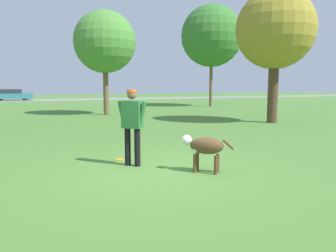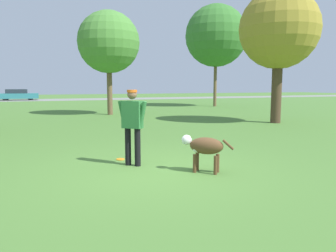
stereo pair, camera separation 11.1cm
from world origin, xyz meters
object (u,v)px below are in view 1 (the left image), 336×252
object	(u,v)px
person	(132,121)
tree_near_right	(275,30)
frisbee	(120,159)
tree_far_right	(212,36)
parked_car_teal	(12,95)
tree_mid_center	(105,42)
dog	(204,147)

from	to	relation	value
person	tree_near_right	bearing A→B (deg)	76.27
frisbee	tree_far_right	xyz separation A→B (m)	(11.75, 16.64, 5.71)
person	tree_far_right	world-z (taller)	tree_far_right
person	parked_car_teal	distance (m)	35.62
frisbee	tree_far_right	world-z (taller)	tree_far_right
tree_near_right	tree_mid_center	distance (m)	9.47
tree_mid_center	person	bearing A→B (deg)	-98.82
tree_near_right	tree_far_right	distance (m)	12.27
tree_mid_center	tree_far_right	distance (m)	10.85
person	tree_mid_center	world-z (taller)	tree_mid_center
frisbee	tree_near_right	bearing A→B (deg)	30.25
tree_far_right	dog	bearing A→B (deg)	-119.66
tree_far_right	tree_mid_center	bearing A→B (deg)	-154.14
dog	frisbee	world-z (taller)	dog
person	tree_mid_center	xyz separation A→B (m)	(1.96, 12.60, 3.24)
dog	tree_far_right	world-z (taller)	tree_far_right
person	parked_car_teal	xyz separation A→B (m)	(-4.44, 35.34, -0.34)
frisbee	tree_far_right	size ratio (longest dim) A/B	0.02
person	dog	xyz separation A→B (m)	(1.18, -1.04, -0.45)
tree_near_right	person	bearing A→B (deg)	-146.14
tree_near_right	tree_mid_center	size ratio (longest dim) A/B	1.00
person	parked_car_teal	bearing A→B (deg)	139.57
person	dog	bearing A→B (deg)	0.97
parked_car_teal	tree_far_right	bearing A→B (deg)	-47.17
frisbee	parked_car_teal	bearing A→B (deg)	97.07
person	dog	world-z (taller)	person
person	tree_mid_center	distance (m)	13.16
tree_near_right	parked_car_teal	size ratio (longest dim) A/B	1.35
tree_far_right	parked_car_teal	distance (m)	24.69
parked_car_teal	tree_mid_center	bearing A→B (deg)	-73.12
dog	person	bearing A→B (deg)	0.90
person	tree_mid_center	size ratio (longest dim) A/B	0.27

